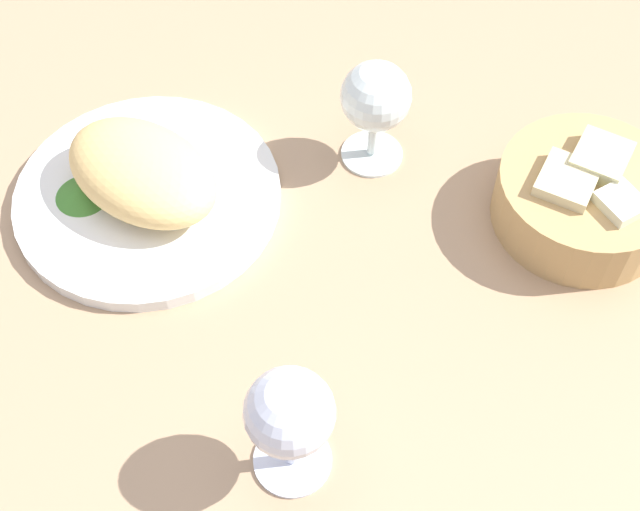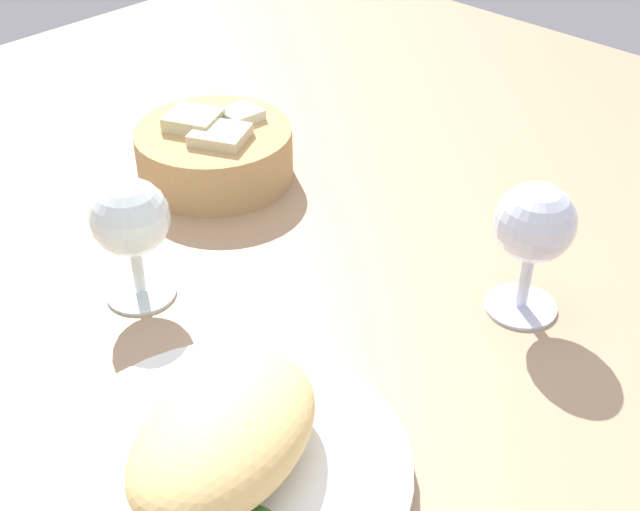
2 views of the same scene
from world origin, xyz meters
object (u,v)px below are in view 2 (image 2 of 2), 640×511
Objects in this scene: wine_glass_near at (534,230)px; wine_glass_far at (131,223)px; bread_basket at (215,152)px; plate at (228,471)px.

wine_glass_far is (-21.07, 24.52, -0.63)cm from wine_glass_near.
bread_basket is 1.35× the size of wine_glass_near.
plate is 30.18cm from wine_glass_near.
bread_basket is 1.44× the size of wine_glass_far.
plate is at bearing 171.97° from wine_glass_near.
wine_glass_near is at bearing -8.03° from plate.
wine_glass_far is at bearing 68.76° from plate.
wine_glass_near is at bearing -49.33° from wine_glass_far.
plate is at bearing -129.36° from bread_basket.
plate is 40.00cm from bread_basket.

